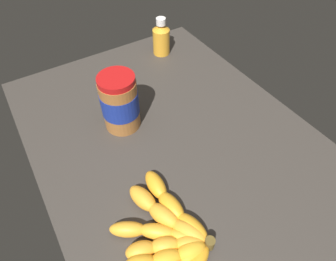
% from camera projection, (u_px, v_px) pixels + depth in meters
% --- Properties ---
extents(ground_plane, '(0.94, 0.69, 0.03)m').
position_uv_depth(ground_plane, '(173.00, 140.00, 0.77)').
color(ground_plane, '#38332D').
extents(banana_bunch, '(0.32, 0.21, 0.04)m').
position_uv_depth(banana_bunch, '(168.00, 241.00, 0.55)').
color(banana_bunch, orange).
rests_on(banana_bunch, ground_plane).
extents(peanut_butter_jar, '(0.10, 0.10, 0.16)m').
position_uv_depth(peanut_butter_jar, '(120.00, 102.00, 0.73)').
color(peanut_butter_jar, '#9E602D').
rests_on(peanut_butter_jar, ground_plane).
extents(honey_bottle, '(0.06, 0.06, 0.13)m').
position_uv_depth(honey_bottle, '(161.00, 38.00, 0.98)').
color(honey_bottle, orange).
rests_on(honey_bottle, ground_plane).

